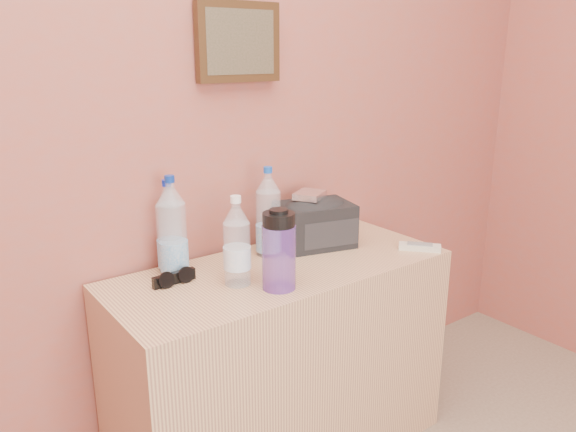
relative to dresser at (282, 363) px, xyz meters
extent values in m
plane|color=#955651|center=(-0.49, 0.25, 1.00)|extent=(4.00, 0.00, 4.00)
cube|color=tan|center=(0.00, 0.00, 0.00)|extent=(1.12, 0.47, 0.70)
cylinder|color=silver|center=(-0.30, 0.15, 0.49)|extent=(0.09, 0.09, 0.28)
cylinder|color=navy|center=(-0.30, 0.15, 0.66)|extent=(0.03, 0.03, 0.02)
cylinder|color=silver|center=(-0.29, 0.19, 0.48)|extent=(0.08, 0.08, 0.26)
cylinder|color=#0B26BD|center=(-0.29, 0.19, 0.64)|extent=(0.03, 0.03, 0.02)
cylinder|color=white|center=(0.03, 0.12, 0.48)|extent=(0.08, 0.08, 0.27)
cylinder|color=blue|center=(0.03, 0.12, 0.65)|extent=(0.03, 0.03, 0.02)
cylinder|color=white|center=(-0.18, -0.03, 0.47)|extent=(0.08, 0.08, 0.23)
cylinder|color=white|center=(-0.18, -0.03, 0.61)|extent=(0.03, 0.03, 0.02)
cylinder|color=#6A3CA6|center=(-0.10, -0.13, 0.45)|extent=(0.10, 0.10, 0.19)
cylinder|color=black|center=(-0.10, -0.13, 0.57)|extent=(0.09, 0.09, 0.05)
cube|color=silver|center=(0.49, -0.16, 0.36)|extent=(0.13, 0.14, 0.02)
cube|color=silver|center=(0.20, 0.11, 0.54)|extent=(0.14, 0.13, 0.02)
camera|label=1|loc=(-0.99, -1.37, 1.02)|focal=35.00mm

